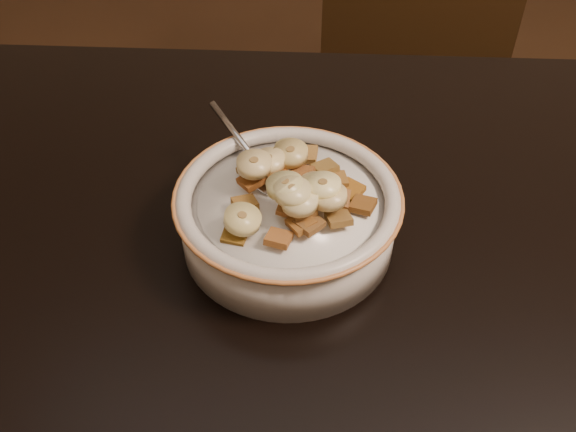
{
  "coord_description": "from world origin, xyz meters",
  "views": [
    {
      "loc": [
        -0.19,
        -0.31,
        1.18
      ],
      "look_at": [
        -0.2,
        0.11,
        0.78
      ],
      "focal_mm": 40.0,
      "sensor_mm": 36.0,
      "label": 1
    }
  ],
  "objects_px": {
    "cereal_bowl": "(288,221)",
    "spoon": "(270,179)",
    "table": "(526,358)",
    "chair": "(416,139)"
  },
  "relations": [
    {
      "from": "chair",
      "to": "cereal_bowl",
      "type": "distance_m",
      "value": 0.72
    },
    {
      "from": "chair",
      "to": "cereal_bowl",
      "type": "bearing_deg",
      "value": -100.45
    },
    {
      "from": "chair",
      "to": "table",
      "type": "bearing_deg",
      "value": -81.59
    },
    {
      "from": "table",
      "to": "spoon",
      "type": "bearing_deg",
      "value": 149.15
    },
    {
      "from": "cereal_bowl",
      "to": "spoon",
      "type": "bearing_deg",
      "value": 124.39
    },
    {
      "from": "chair",
      "to": "spoon",
      "type": "relative_size",
      "value": 18.25
    },
    {
      "from": "table",
      "to": "cereal_bowl",
      "type": "bearing_deg",
      "value": 152.29
    },
    {
      "from": "cereal_bowl",
      "to": "spoon",
      "type": "distance_m",
      "value": 0.04
    },
    {
      "from": "chair",
      "to": "spoon",
      "type": "bearing_deg",
      "value": -102.82
    },
    {
      "from": "chair",
      "to": "cereal_bowl",
      "type": "height_order",
      "value": "chair"
    }
  ]
}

